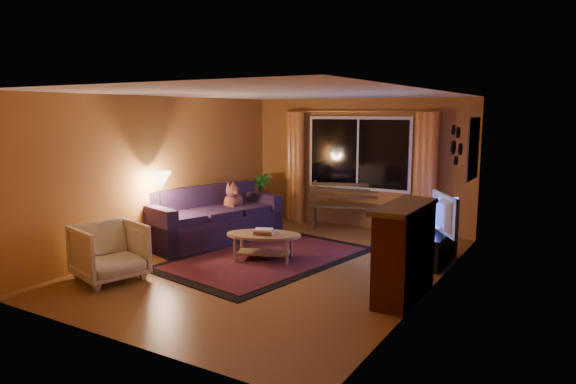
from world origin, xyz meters
The scene contains 22 objects.
floor centered at (0.00, 0.00, -0.01)m, with size 4.50×6.00×0.02m, color brown.
ceiling centered at (0.00, 0.00, 2.51)m, with size 4.50×6.00×0.02m, color white.
wall_back centered at (0.00, 3.01, 1.25)m, with size 4.50×0.02×2.50m, color #B67432.
wall_left centered at (-2.26, 0.00, 1.25)m, with size 0.02×6.00×2.50m, color #B67432.
wall_right centered at (2.26, 0.00, 1.25)m, with size 0.02×6.00×2.50m, color #B67432.
window centered at (0.00, 2.94, 1.45)m, with size 2.00×0.02×1.30m, color black.
curtain_rod centered at (0.00, 2.90, 2.25)m, with size 0.03×0.03×3.20m, color #BF8C3F.
curtain_left centered at (-1.35, 2.88, 1.12)m, with size 0.36×0.36×2.24m, color orange.
curtain_right centered at (1.35, 2.88, 1.12)m, with size 0.36×0.36×2.24m, color orange.
bench centered at (-0.03, 2.67, 0.23)m, with size 1.53×0.45×0.46m, color #47331C.
potted_plant centered at (-1.89, 2.33, 0.50)m, with size 0.56×0.56×1.00m, color #235B1E.
sofa centered at (-1.66, 0.56, 0.47)m, with size 1.00×2.32×0.94m, color #22152D.
dog centered at (-1.61, 1.09, 0.71)m, with size 0.33×0.45×0.49m, color #954E3D, non-canonical shape.
armchair centered at (-1.58, -1.74, 0.42)m, with size 0.82×0.77×0.85m, color beige.
floor_lamp centered at (-2.00, -0.35, 0.64)m, with size 0.21×0.21×1.28m, color #BF8C3F.
rug centered at (-0.30, 0.17, 0.01)m, with size 2.05×3.23×0.02m, color #701401.
coffee_table centered at (-0.30, 0.08, 0.21)m, with size 1.14×1.14×0.42m, color #9C794F.
tv_console centered at (2.00, 1.27, 0.23)m, with size 0.37×1.11×0.46m, color black.
television centered at (2.00, 1.27, 0.75)m, with size 1.01×0.13×0.58m, color black.
fireplace centered at (2.05, -0.40, 0.55)m, with size 0.40×1.20×1.10m, color maroon.
mirror_cluster centered at (2.21, 1.30, 1.80)m, with size 0.06×0.60×0.56m, color black, non-canonical shape.
painting centered at (2.22, 2.45, 1.65)m, with size 0.04×0.76×0.96m, color orange.
Camera 1 is at (3.90, -6.26, 2.24)m, focal length 32.00 mm.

